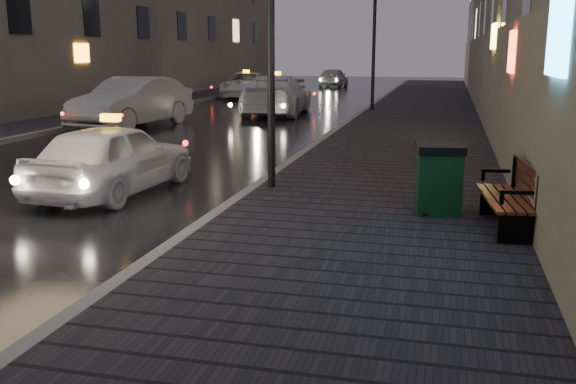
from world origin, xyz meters
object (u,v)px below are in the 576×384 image
lamp_near (271,0)px  taxi_mid (277,95)px  car_left_mid (133,102)px  bench (513,196)px  lamp_far (374,29)px  taxi_far (246,85)px  trash_bin (438,178)px  taxi_near (113,158)px  car_far (333,78)px

lamp_near → taxi_mid: 15.20m
car_left_mid → taxi_mid: (3.73, 5.37, -0.04)m
lamp_near → bench: lamp_near is taller
lamp_far → car_left_mid: size_ratio=1.02×
lamp_near → taxi_far: size_ratio=1.05×
bench → taxi_far: bearing=109.1°
lamp_near → car_left_mid: bearing=129.4°
lamp_far → bench: 18.60m
lamp_far → taxi_far: lamp_far is taller
trash_bin → taxi_near: taxi_near is taller
bench → lamp_near: bearing=148.6°
taxi_mid → taxi_far: (-4.19, 9.09, -0.12)m
taxi_mid → car_far: bearing=-90.9°
taxi_mid → taxi_near: bearing=89.1°
taxi_near → car_left_mid: (-4.61, 9.74, 0.18)m
taxi_mid → car_far: 20.26m
taxi_far → taxi_near: bearing=-84.8°
car_left_mid → taxi_far: (-0.46, 14.46, -0.16)m
lamp_near → bench: (4.07, -1.92, -2.87)m
bench → taxi_near: (-6.96, 1.29, 0.06)m
bench → taxi_near: size_ratio=0.47×
lamp_far → car_left_mid: 10.52m
bench → car_far: 37.72m
bench → taxi_mid: taxi_mid is taller
taxi_mid → lamp_far: bearing=-162.4°
lamp_near → taxi_near: 4.08m
car_left_mid → car_far: (2.54, 25.59, -0.17)m
car_far → trash_bin: bearing=103.6°
lamp_far → car_left_mid: bearing=-137.4°
bench → car_far: car_far is taller
lamp_near → lamp_far: same height
bench → lamp_far: bearing=96.6°
taxi_near → car_far: 35.39m
lamp_near → bench: 5.34m
taxi_mid → car_far: taxi_mid is taller
taxi_near → car_left_mid: car_left_mid is taller
taxi_mid → car_left_mid: bearing=51.0°
bench → car_left_mid: 15.99m
lamp_near → car_far: 35.17m
lamp_near → trash_bin: bearing=-22.5°
trash_bin → car_far: size_ratio=0.27×
taxi_far → car_far: size_ratio=1.25×
lamp_far → taxi_mid: bearing=-158.1°
bench → car_left_mid: bearing=130.2°
bench → taxi_far: taxi_far is taller
lamp_near → car_far: lamp_near is taller
bench → trash_bin: size_ratio=1.75×
car_left_mid → taxi_mid: car_left_mid is taller
trash_bin → bench: bearing=-40.6°
lamp_near → lamp_far: size_ratio=1.00×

